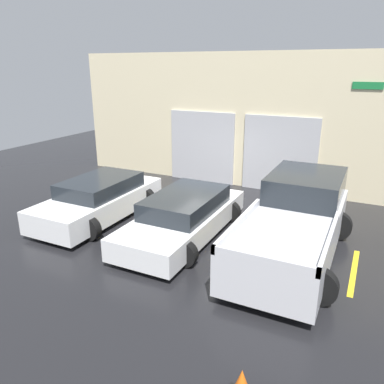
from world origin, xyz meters
The scene contains 9 objects.
ground_plane centered at (0.00, 0.00, 0.00)m, with size 28.00×28.00×0.00m, color black.
shophouse_building centered at (0.00, 3.29, 2.42)m, with size 14.17×0.68×4.90m.
pickup_truck centered at (2.88, -1.62, 0.82)m, with size 2.49×5.18×1.76m.
sedan_white centered at (-2.88, -1.90, 0.59)m, with size 2.19×4.35×1.22m.
sedan_side centered at (0.00, -1.89, 0.56)m, with size 2.17×4.71×1.17m.
parking_stripe_far_left centered at (-4.32, -1.92, 0.00)m, with size 0.12×2.20×0.01m, color gold.
parking_stripe_left centered at (-1.44, -1.92, 0.00)m, with size 0.12×2.20×0.01m, color gold.
parking_stripe_centre centered at (1.44, -1.92, 0.00)m, with size 0.12×2.20×0.01m, color gold.
parking_stripe_right centered at (4.32, -1.92, 0.00)m, with size 0.12×2.20×0.01m, color gold.
Camera 1 is at (4.33, -10.19, 4.40)m, focal length 35.00 mm.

